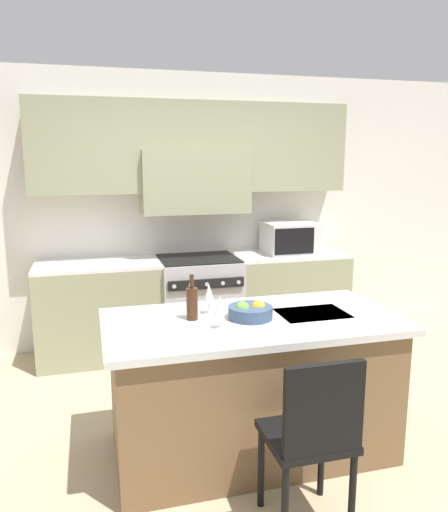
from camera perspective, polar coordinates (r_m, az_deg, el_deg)
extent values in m
plane|color=tan|center=(3.51, 4.06, -21.16)|extent=(10.00, 10.00, 0.00)
cube|color=silver|center=(5.12, -3.86, 5.22)|extent=(10.00, 0.06, 2.70)
cube|color=gray|center=(4.90, -3.49, 12.29)|extent=(3.03, 0.34, 0.85)
cube|color=gray|center=(4.87, -3.37, 8.47)|extent=(1.04, 0.40, 0.60)
cube|color=gray|center=(4.87, -14.02, -6.27)|extent=(1.13, 0.62, 0.89)
cube|color=white|center=(4.75, -14.28, -0.95)|extent=(1.13, 0.62, 0.03)
cube|color=gray|center=(5.24, 7.29, -4.77)|extent=(1.13, 0.62, 0.89)
cube|color=white|center=(5.14, 7.42, 0.20)|extent=(1.13, 0.62, 0.03)
cube|color=#B7B7BC|center=(4.95, -2.90, -5.54)|extent=(0.77, 0.66, 0.91)
cube|color=black|center=(4.83, -2.95, -0.27)|extent=(0.74, 0.61, 0.01)
cube|color=black|center=(4.55, -2.01, -3.20)|extent=(0.71, 0.02, 0.09)
cylinder|color=silver|center=(4.48, -5.73, -3.48)|extent=(0.04, 0.02, 0.04)
cylinder|color=silver|center=(4.50, -3.84, -3.36)|extent=(0.04, 0.02, 0.04)
cylinder|color=silver|center=(4.53, -1.98, -3.24)|extent=(0.04, 0.02, 0.04)
cylinder|color=silver|center=(4.57, -0.14, -3.12)|extent=(0.04, 0.02, 0.04)
cylinder|color=silver|center=(4.61, 1.66, -3.00)|extent=(0.04, 0.02, 0.04)
cube|color=silver|center=(5.11, 7.60, 2.09)|extent=(0.52, 0.43, 0.31)
cube|color=black|center=(4.90, 8.07, 1.68)|extent=(0.41, 0.01, 0.26)
cube|color=brown|center=(3.31, 3.10, -14.88)|extent=(1.72, 0.85, 0.85)
cube|color=silver|center=(3.14, 3.19, -7.52)|extent=(1.83, 0.92, 0.04)
cube|color=#2D2D30|center=(3.28, 10.08, -6.54)|extent=(0.44, 0.32, 0.01)
cylinder|color=#B2B2B7|center=(3.44, 8.73, -5.57)|extent=(0.02, 0.02, 0.00)
cube|color=black|center=(2.72, 9.37, -19.66)|extent=(0.42, 0.40, 0.04)
cube|color=black|center=(2.47, 11.36, -16.77)|extent=(0.40, 0.04, 0.45)
cylinder|color=black|center=(2.93, 4.27, -22.92)|extent=(0.04, 0.04, 0.47)
cylinder|color=black|center=(3.05, 11.08, -21.60)|extent=(0.04, 0.04, 0.47)
cylinder|color=black|center=(2.68, 6.97, -26.76)|extent=(0.04, 0.04, 0.47)
cylinder|color=black|center=(2.81, 14.44, -25.02)|extent=(0.04, 0.04, 0.47)
cylinder|color=#422314|center=(3.08, -3.67, -5.48)|extent=(0.07, 0.07, 0.20)
cylinder|color=#422314|center=(3.05, -3.71, -2.91)|extent=(0.03, 0.03, 0.09)
cylinder|color=white|center=(2.95, -0.45, -8.20)|extent=(0.06, 0.06, 0.01)
cylinder|color=white|center=(2.94, -0.45, -7.42)|extent=(0.01, 0.01, 0.08)
cone|color=white|center=(2.91, -0.45, -5.63)|extent=(0.07, 0.07, 0.11)
cylinder|color=white|center=(3.22, -1.72, -6.56)|extent=(0.06, 0.06, 0.01)
cylinder|color=white|center=(3.20, -1.73, -5.83)|extent=(0.01, 0.01, 0.08)
cone|color=white|center=(3.18, -1.74, -4.18)|extent=(0.07, 0.07, 0.11)
cylinder|color=#384C6B|center=(3.12, 3.03, -6.44)|extent=(0.28, 0.28, 0.08)
sphere|color=#66A83D|center=(3.10, 2.10, -6.04)|extent=(0.09, 0.09, 0.09)
sphere|color=gold|center=(3.13, 3.96, -5.87)|extent=(0.09, 0.09, 0.09)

